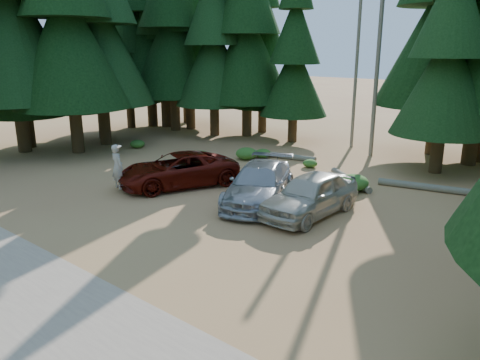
{
  "coord_description": "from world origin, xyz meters",
  "views": [
    {
      "loc": [
        12.06,
        -11.33,
        6.2
      ],
      "look_at": [
        1.0,
        2.07,
        1.25
      ],
      "focal_mm": 35.0,
      "sensor_mm": 36.0,
      "label": 1
    }
  ],
  "objects_px": {
    "frisbee_player": "(117,166)",
    "log_mid": "(350,180)",
    "red_pickup": "(178,170)",
    "log_left": "(280,155)",
    "log_right": "(434,188)",
    "silver_minivan_center": "(259,184)",
    "silver_minivan_right": "(310,195)"
  },
  "relations": [
    {
      "from": "silver_minivan_center",
      "to": "log_mid",
      "type": "xyz_separation_m",
      "value": [
        1.59,
        5.04,
        -0.64
      ]
    },
    {
      "from": "red_pickup",
      "to": "log_right",
      "type": "bearing_deg",
      "value": 59.43
    },
    {
      "from": "frisbee_player",
      "to": "log_left",
      "type": "distance_m",
      "value": 10.15
    },
    {
      "from": "frisbee_player",
      "to": "log_mid",
      "type": "bearing_deg",
      "value": -123.85
    },
    {
      "from": "log_left",
      "to": "log_right",
      "type": "distance_m",
      "value": 9.08
    },
    {
      "from": "red_pickup",
      "to": "silver_minivan_center",
      "type": "relative_size",
      "value": 1.01
    },
    {
      "from": "frisbee_player",
      "to": "log_mid",
      "type": "height_order",
      "value": "frisbee_player"
    },
    {
      "from": "red_pickup",
      "to": "log_right",
      "type": "relative_size",
      "value": 1.13
    },
    {
      "from": "log_right",
      "to": "red_pickup",
      "type": "bearing_deg",
      "value": -157.09
    },
    {
      "from": "frisbee_player",
      "to": "log_mid",
      "type": "relative_size",
      "value": 0.54
    },
    {
      "from": "log_left",
      "to": "log_mid",
      "type": "xyz_separation_m",
      "value": [
        5.5,
        -2.09,
        -0.01
      ]
    },
    {
      "from": "red_pickup",
      "to": "log_mid",
      "type": "xyz_separation_m",
      "value": [
        5.92,
        5.52,
        -0.61
      ]
    },
    {
      "from": "log_mid",
      "to": "silver_minivan_center",
      "type": "bearing_deg",
      "value": -70.95
    },
    {
      "from": "log_mid",
      "to": "red_pickup",
      "type": "bearing_deg",
      "value": -100.44
    },
    {
      "from": "silver_minivan_center",
      "to": "silver_minivan_right",
      "type": "xyz_separation_m",
      "value": [
        2.4,
        0.03,
        0.02
      ]
    },
    {
      "from": "frisbee_player",
      "to": "log_right",
      "type": "relative_size",
      "value": 0.41
    },
    {
      "from": "red_pickup",
      "to": "silver_minivan_center",
      "type": "xyz_separation_m",
      "value": [
        4.33,
        0.49,
        0.02
      ]
    },
    {
      "from": "silver_minivan_center",
      "to": "silver_minivan_right",
      "type": "distance_m",
      "value": 2.4
    },
    {
      "from": "silver_minivan_center",
      "to": "frisbee_player",
      "type": "height_order",
      "value": "frisbee_player"
    },
    {
      "from": "silver_minivan_center",
      "to": "silver_minivan_right",
      "type": "height_order",
      "value": "silver_minivan_right"
    },
    {
      "from": "silver_minivan_right",
      "to": "frisbee_player",
      "type": "distance_m",
      "value": 8.57
    },
    {
      "from": "log_left",
      "to": "log_mid",
      "type": "distance_m",
      "value": 5.89
    },
    {
      "from": "silver_minivan_right",
      "to": "log_left",
      "type": "xyz_separation_m",
      "value": [
        -6.32,
        7.09,
        -0.65
      ]
    },
    {
      "from": "silver_minivan_right",
      "to": "log_right",
      "type": "xyz_separation_m",
      "value": [
        2.71,
        6.13,
        -0.65
      ]
    },
    {
      "from": "log_left",
      "to": "red_pickup",
      "type": "bearing_deg",
      "value": -102.16
    },
    {
      "from": "log_mid",
      "to": "silver_minivan_right",
      "type": "bearing_deg",
      "value": -44.23
    },
    {
      "from": "frisbee_player",
      "to": "red_pickup",
      "type": "bearing_deg",
      "value": -111.05
    },
    {
      "from": "silver_minivan_right",
      "to": "log_right",
      "type": "distance_m",
      "value": 6.74
    },
    {
      "from": "log_mid",
      "to": "log_right",
      "type": "distance_m",
      "value": 3.7
    },
    {
      "from": "silver_minivan_center",
      "to": "log_right",
      "type": "relative_size",
      "value": 1.12
    },
    {
      "from": "red_pickup",
      "to": "frisbee_player",
      "type": "relative_size",
      "value": 2.78
    },
    {
      "from": "silver_minivan_center",
      "to": "silver_minivan_right",
      "type": "bearing_deg",
      "value": -22.82
    }
  ]
}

